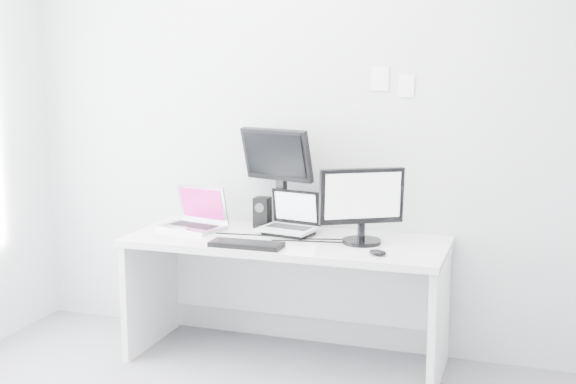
# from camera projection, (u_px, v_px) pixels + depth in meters

# --- Properties ---
(back_wall) EXTENTS (3.60, 0.00, 3.60)m
(back_wall) POSITION_uv_depth(u_px,v_px,m) (305.00, 124.00, 4.41)
(back_wall) COLOR #B6B9BB
(back_wall) RESTS_ON ground
(desk) EXTENTS (1.80, 0.70, 0.73)m
(desk) POSITION_uv_depth(u_px,v_px,m) (286.00, 300.00, 4.25)
(desk) COLOR silver
(desk) RESTS_ON ground
(macbook) EXTENTS (0.41, 0.35, 0.27)m
(macbook) POSITION_uv_depth(u_px,v_px,m) (191.00, 207.00, 4.40)
(macbook) COLOR #AAAAAF
(macbook) RESTS_ON desk
(speaker) EXTENTS (0.10, 0.10, 0.18)m
(speaker) POSITION_uv_depth(u_px,v_px,m) (262.00, 212.00, 4.47)
(speaker) COLOR black
(speaker) RESTS_ON desk
(dell_laptop) EXTENTS (0.35, 0.29, 0.26)m
(dell_laptop) POSITION_uv_depth(u_px,v_px,m) (288.00, 213.00, 4.26)
(dell_laptop) COLOR silver
(dell_laptop) RESTS_ON desk
(rear_monitor) EXTENTS (0.48, 0.29, 0.62)m
(rear_monitor) POSITION_uv_depth(u_px,v_px,m) (279.00, 178.00, 4.37)
(rear_monitor) COLOR black
(rear_monitor) RESTS_ON desk
(samsung_monitor) EXTENTS (0.51, 0.42, 0.43)m
(samsung_monitor) POSITION_uv_depth(u_px,v_px,m) (362.00, 205.00, 4.04)
(samsung_monitor) COLOR black
(samsung_monitor) RESTS_ON desk
(keyboard) EXTENTS (0.40, 0.15, 0.03)m
(keyboard) POSITION_uv_depth(u_px,v_px,m) (246.00, 244.00, 4.00)
(keyboard) COLOR black
(keyboard) RESTS_ON desk
(mouse) EXTENTS (0.11, 0.08, 0.03)m
(mouse) POSITION_uv_depth(u_px,v_px,m) (378.00, 253.00, 3.81)
(mouse) COLOR black
(mouse) RESTS_ON desk
(wall_note_0) EXTENTS (0.10, 0.00, 0.14)m
(wall_note_0) POSITION_uv_depth(u_px,v_px,m) (380.00, 78.00, 4.22)
(wall_note_0) COLOR white
(wall_note_0) RESTS_ON back_wall
(wall_note_1) EXTENTS (0.09, 0.00, 0.13)m
(wall_note_1) POSITION_uv_depth(u_px,v_px,m) (406.00, 86.00, 4.18)
(wall_note_1) COLOR white
(wall_note_1) RESTS_ON back_wall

